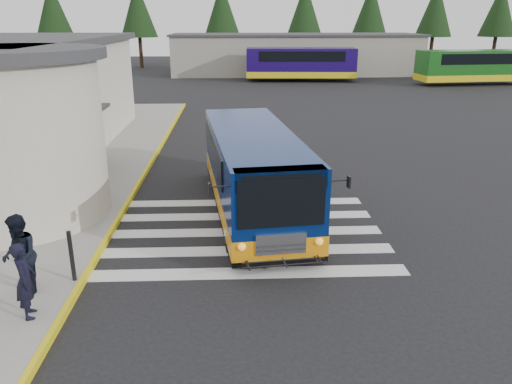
{
  "coord_description": "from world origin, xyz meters",
  "views": [
    {
      "loc": [
        -0.55,
        -13.69,
        5.68
      ],
      "look_at": [
        -0.0,
        -0.5,
        1.09
      ],
      "focal_mm": 35.0,
      "sensor_mm": 36.0,
      "label": 1
    }
  ],
  "objects_px": {
    "transit_bus": "(254,175)",
    "pedestrian_b": "(20,256)",
    "far_bus_b": "(474,65)",
    "pedestrian_a": "(25,280)",
    "far_bus_a": "(301,63)",
    "bollard": "(72,256)"
  },
  "relations": [
    {
      "from": "pedestrian_a",
      "to": "far_bus_a",
      "type": "bearing_deg",
      "value": -31.72
    },
    {
      "from": "bollard",
      "to": "pedestrian_a",
      "type": "bearing_deg",
      "value": -107.35
    },
    {
      "from": "pedestrian_a",
      "to": "pedestrian_b",
      "type": "distance_m",
      "value": 0.98
    },
    {
      "from": "transit_bus",
      "to": "far_bus_b",
      "type": "distance_m",
      "value": 37.5
    },
    {
      "from": "transit_bus",
      "to": "bollard",
      "type": "bearing_deg",
      "value": -140.09
    },
    {
      "from": "pedestrian_a",
      "to": "transit_bus",
      "type": "bearing_deg",
      "value": -55.55
    },
    {
      "from": "pedestrian_b",
      "to": "bollard",
      "type": "relative_size",
      "value": 1.49
    },
    {
      "from": "transit_bus",
      "to": "pedestrian_b",
      "type": "relative_size",
      "value": 5.16
    },
    {
      "from": "pedestrian_a",
      "to": "far_bus_b",
      "type": "height_order",
      "value": "far_bus_b"
    },
    {
      "from": "transit_bus",
      "to": "pedestrian_b",
      "type": "height_order",
      "value": "transit_bus"
    },
    {
      "from": "pedestrian_b",
      "to": "far_bus_b",
      "type": "distance_m",
      "value": 44.46
    },
    {
      "from": "far_bus_a",
      "to": "transit_bus",
      "type": "bearing_deg",
      "value": 173.62
    },
    {
      "from": "pedestrian_a",
      "to": "pedestrian_b",
      "type": "height_order",
      "value": "pedestrian_b"
    },
    {
      "from": "bollard",
      "to": "pedestrian_b",
      "type": "bearing_deg",
      "value": -148.93
    },
    {
      "from": "pedestrian_a",
      "to": "far_bus_b",
      "type": "bearing_deg",
      "value": -52.15
    },
    {
      "from": "pedestrian_a",
      "to": "far_bus_a",
      "type": "xyz_separation_m",
      "value": [
        10.4,
        40.14,
        0.8
      ]
    },
    {
      "from": "bollard",
      "to": "far_bus_a",
      "type": "bearing_deg",
      "value": 75.58
    },
    {
      "from": "bollard",
      "to": "far_bus_b",
      "type": "distance_m",
      "value": 43.53
    },
    {
      "from": "transit_bus",
      "to": "pedestrian_b",
      "type": "xyz_separation_m",
      "value": [
        -5.04,
        -4.95,
        -0.17
      ]
    },
    {
      "from": "pedestrian_a",
      "to": "far_bus_a",
      "type": "distance_m",
      "value": 41.47
    },
    {
      "from": "pedestrian_a",
      "to": "bollard",
      "type": "height_order",
      "value": "pedestrian_a"
    },
    {
      "from": "transit_bus",
      "to": "far_bus_b",
      "type": "height_order",
      "value": "far_bus_b"
    }
  ]
}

